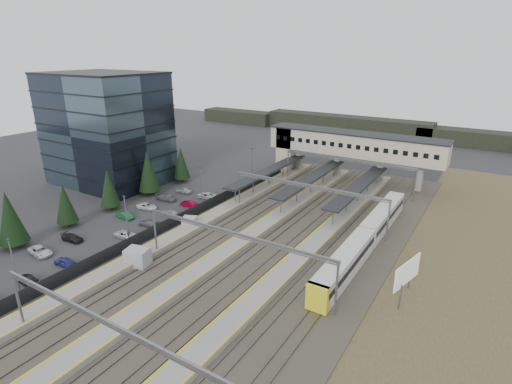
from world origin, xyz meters
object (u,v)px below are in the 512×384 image
Objects in this scene: office_building at (107,129)px; relay_cabin_far at (190,223)px; relay_cabin_near at (138,258)px; train at (365,239)px; footbridge at (342,145)px; billboard at (407,273)px.

office_building is 8.69× the size of relay_cabin_far.
relay_cabin_near is 13.59m from relay_cabin_far.
office_building is 0.65× the size of train.
relay_cabin_near is at bearing -99.86° from footbridge.
billboard is at bearing -50.80° from train.
relay_cabin_near is at bearing -160.86° from billboard.
relay_cabin_far is 35.87m from billboard.
relay_cabin_near is 0.10× the size of train.
billboard is at bearing -2.79° from relay_cabin_far.
footbridge is at bearing 116.62° from train.
footbridge is 36.87m from train.
billboard is (24.27, -42.29, -4.40)m from footbridge.
relay_cabin_far is 28.92m from train.
footbridge is at bearing 74.20° from relay_cabin_far.
relay_cabin_far is (32.23, -10.55, -11.16)m from office_building.
office_building reaches higher than train.
office_building reaches higher than billboard.
relay_cabin_near is 35.68m from billboard.
train reaches higher than relay_cabin_near.
train is at bearing 16.12° from relay_cabin_far.
footbridge is at bearing 119.85° from billboard.
footbridge is 48.95m from billboard.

